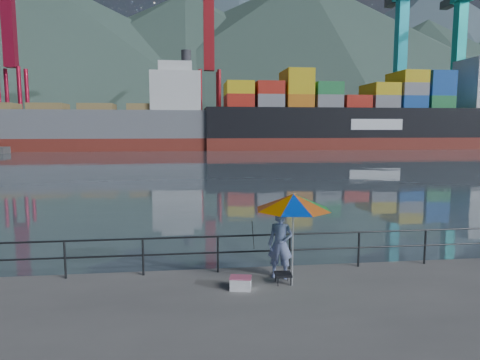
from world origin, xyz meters
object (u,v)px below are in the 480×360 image
bulk_carrier (105,126)px  fisherman (280,244)px  cooler_bag (241,284)px  beach_umbrella (293,202)px  container_ship (373,118)px

bulk_carrier → fisherman: bearing=-76.2°
fisherman → cooler_bag: (-1.14, -0.72, -0.75)m
beach_umbrella → container_ship: (34.15, 71.73, 3.69)m
cooler_bag → fisherman: bearing=44.1°
beach_umbrella → cooler_bag: size_ratio=4.60×
bulk_carrier → container_ship: bearing=0.7°
cooler_bag → container_ship: (35.48, 71.87, 5.66)m
beach_umbrella → cooler_bag: beach_umbrella is taller
beach_umbrella → bulk_carrier: (-17.52, 71.10, 2.09)m
fisherman → beach_umbrella: beach_umbrella is taller
beach_umbrella → bulk_carrier: 73.26m
beach_umbrella → bulk_carrier: bulk_carrier is taller
bulk_carrier → cooler_bag: bearing=-77.2°
cooler_bag → beach_umbrella: bearing=17.7°
bulk_carrier → container_ship: 51.71m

